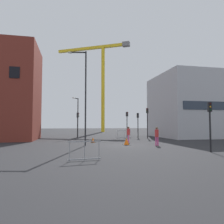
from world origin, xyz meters
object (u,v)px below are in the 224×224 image
object	(u,v)px
traffic_light_verge	(138,121)
pedestrian_waiting	(128,133)
construction_crane	(101,72)
traffic_light_median	(127,120)
traffic_cone_striped	(93,140)
streetlamp_short	(77,114)
traffic_light_far	(147,118)
traffic_light_crosswalk	(78,121)
traffic_cone_orange	(127,142)
pedestrian_walking	(157,135)
traffic_light_corner	(210,118)
streetlamp_tall	(84,91)

from	to	relation	value
traffic_light_verge	pedestrian_waiting	bearing A→B (deg)	-115.52
construction_crane	traffic_light_verge	distance (m)	27.16
traffic_light_median	traffic_cone_striped	xyz separation A→B (m)	(-6.17, -8.25, -2.35)
streetlamp_short	traffic_light_verge	distance (m)	9.12
traffic_light_far	traffic_light_crosswalk	xyz separation A→B (m)	(-9.68, 1.68, -0.39)
traffic_light_verge	traffic_light_crosswalk	xyz separation A→B (m)	(-8.82, 0.07, -0.01)
traffic_light_verge	traffic_cone_striped	bearing A→B (deg)	-137.76
traffic_cone_orange	pedestrian_walking	bearing A→B (deg)	-24.68
construction_crane	traffic_light_far	distance (m)	28.48
traffic_light_corner	pedestrian_waiting	distance (m)	9.28
traffic_light_median	traffic_cone_striped	size ratio (longest dim) A/B	6.92
construction_crane	traffic_cone_striped	distance (m)	34.48
streetlamp_short	traffic_cone_orange	bearing A→B (deg)	-70.63
traffic_cone_orange	traffic_cone_striped	bearing A→B (deg)	130.48
construction_crane	pedestrian_waiting	size ratio (longest dim) A/B	13.29
construction_crane	streetlamp_tall	distance (m)	35.78
streetlamp_tall	pedestrian_walking	distance (m)	7.96
streetlamp_short	traffic_cone_orange	distance (m)	13.25
traffic_light_crosswalk	streetlamp_tall	bearing A→B (deg)	-88.99
pedestrian_waiting	traffic_light_verge	bearing A→B (deg)	64.48
traffic_light_verge	traffic_light_corner	world-z (taller)	traffic_light_verge
construction_crane	traffic_light_corner	bearing A→B (deg)	-87.16
traffic_light_median	traffic_cone_striped	bearing A→B (deg)	-126.78
traffic_cone_orange	traffic_light_far	bearing A→B (deg)	57.31
construction_crane	traffic_light_crosswalk	world-z (taller)	construction_crane
construction_crane	pedestrian_walking	distance (m)	37.86
traffic_light_crosswalk	traffic_light_corner	xyz separation A→B (m)	(8.76, -16.23, -0.02)
traffic_cone_striped	traffic_cone_orange	world-z (taller)	traffic_cone_orange
traffic_light_crosswalk	construction_crane	bearing A→B (deg)	74.01
streetlamp_short	traffic_cone_orange	size ratio (longest dim) A/B	8.65
traffic_light_verge	pedestrian_waiting	distance (m)	8.70
traffic_light_far	traffic_light_median	xyz separation A→B (m)	(-2.10, 3.14, -0.23)
traffic_cone_striped	traffic_cone_orange	bearing A→B (deg)	-49.52
streetlamp_tall	traffic_light_median	distance (m)	13.82
pedestrian_walking	traffic_cone_orange	xyz separation A→B (m)	(-2.58, 1.18, -0.68)
pedestrian_walking	pedestrian_waiting	bearing A→B (deg)	116.18
streetlamp_short	traffic_light_corner	xyz separation A→B (m)	(8.76, -18.23, -1.14)
traffic_light_verge	traffic_light_median	size ratio (longest dim) A/B	0.94
pedestrian_waiting	traffic_cone_striped	world-z (taller)	pedestrian_waiting
traffic_light_crosswalk	traffic_light_verge	bearing A→B (deg)	-0.46
traffic_light_verge	traffic_light_crosswalk	bearing A→B (deg)	179.54
traffic_light_corner	traffic_light_far	bearing A→B (deg)	86.37
traffic_light_median	traffic_cone_orange	distance (m)	12.26
streetlamp_short	traffic_light_verge	size ratio (longest dim) A/B	1.63
streetlamp_short	pedestrian_walking	size ratio (longest dim) A/B	3.45
streetlamp_tall	pedestrian_waiting	distance (m)	6.78
streetlamp_tall	traffic_light_verge	distance (m)	13.38
streetlamp_tall	traffic_cone_orange	xyz separation A→B (m)	(4.09, -0.19, -4.80)
streetlamp_short	traffic_cone_orange	xyz separation A→B (m)	(4.26, -12.12, -3.24)
traffic_light_corner	traffic_cone_orange	bearing A→B (deg)	126.37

